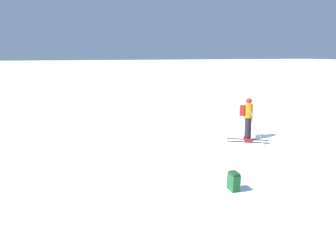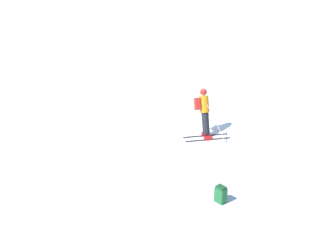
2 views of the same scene
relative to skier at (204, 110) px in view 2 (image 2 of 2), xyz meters
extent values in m
plane|color=white|center=(0.85, 0.14, -0.94)|extent=(300.00, 300.00, 0.00)
cube|color=black|center=(-0.49, 0.22, -0.94)|extent=(0.85, 1.53, 0.01)
cube|color=black|center=(-0.17, 0.06, -0.94)|extent=(0.85, 1.53, 0.01)
cube|color=#B21919|center=(-0.49, 0.22, -0.87)|extent=(0.25, 0.31, 0.12)
cube|color=#B21919|center=(-0.17, 0.06, -0.87)|extent=(0.25, 0.31, 0.12)
cylinder|color=black|center=(-0.17, 0.05, -0.45)|extent=(0.59, 0.47, 0.83)
cylinder|color=orange|center=(0.06, -0.06, 0.20)|extent=(0.64, 0.55, 0.70)
sphere|color=tan|center=(0.19, -0.13, 0.59)|extent=(0.36, 0.33, 0.29)
sphere|color=#AD231E|center=(0.20, -0.14, 0.62)|extent=(0.41, 0.38, 0.33)
cube|color=#AD231E|center=(0.19, 0.16, 0.23)|extent=(0.46, 0.35, 0.51)
cylinder|color=#B7B7BC|center=(-0.65, -0.03, -0.35)|extent=(1.01, 0.08, 1.21)
cylinder|color=#B7B7BC|center=(0.09, -0.42, -0.43)|extent=(0.27, 0.47, 1.05)
cube|color=#236633|center=(-3.72, 2.83, -0.72)|extent=(0.31, 0.23, 0.44)
cube|color=#1A4C26|center=(-3.72, 2.83, -0.47)|extent=(0.28, 0.21, 0.06)
camera|label=1|loc=(-9.16, 6.31, 2.53)|focal=28.00mm
camera|label=2|loc=(-11.48, 11.02, 6.13)|focal=50.00mm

